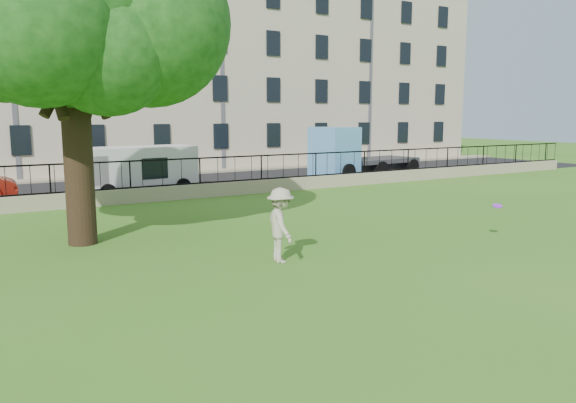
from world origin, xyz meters
TOP-DOWN VIEW (x-y plane):
  - ground at (0.00, 0.00)m, footprint 120.00×120.00m
  - retaining_wall at (0.00, 12.00)m, footprint 50.00×0.40m
  - iron_railing at (0.00, 12.00)m, footprint 50.00×0.05m
  - street at (0.00, 16.70)m, footprint 60.00×9.00m
  - sidewalk at (0.00, 21.90)m, footprint 60.00×1.40m
  - building_row at (0.00, 27.57)m, footprint 56.40×10.40m
  - man at (-2.50, 0.95)m, footprint 0.89×1.28m
  - frisbee at (3.86, -0.24)m, footprint 0.30×0.29m
  - white_van at (-2.00, 14.40)m, footprint 5.26×2.49m
  - blue_truck at (11.77, 15.40)m, footprint 7.06×3.15m

SIDE VIEW (x-z plane):
  - ground at x=0.00m, z-range 0.00..0.00m
  - street at x=0.00m, z-range 0.00..0.01m
  - sidewalk at x=0.00m, z-range 0.00..0.12m
  - retaining_wall at x=0.00m, z-range 0.00..0.60m
  - man at x=-2.50m, z-range 0.00..1.81m
  - frisbee at x=3.86m, z-range 0.94..1.07m
  - white_van at x=-2.00m, z-range 0.00..2.13m
  - iron_railing at x=0.00m, z-range 0.59..1.72m
  - blue_truck at x=11.77m, z-range 0.00..2.87m
  - building_row at x=0.00m, z-range 0.02..13.82m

